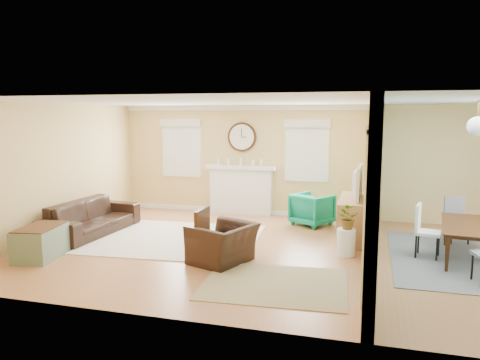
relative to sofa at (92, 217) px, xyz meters
name	(u,v)px	position (x,y,z in m)	size (l,w,h in m)	color
floor	(279,252)	(3.88, -0.24, -0.33)	(9.00, 9.00, 0.00)	#A56D44
wall_back	(305,162)	(3.88, 2.76, 0.97)	(9.00, 0.02, 2.60)	#DCB969
wall_front	(229,214)	(3.88, -3.24, 0.97)	(9.00, 0.02, 2.60)	#DCB969
wall_left	(55,170)	(-0.62, -0.24, 0.97)	(0.02, 6.00, 2.60)	#DCB969
ceiling	(281,101)	(3.88, -0.24, 2.27)	(9.00, 6.00, 0.02)	white
partition	(372,176)	(5.39, 0.04, 1.02)	(0.17, 6.00, 2.60)	#DCB969
fireplace	(241,189)	(2.38, 2.64, 0.26)	(1.70, 0.30, 1.17)	white
wall_clock	(242,137)	(2.38, 2.72, 1.52)	(0.70, 0.07, 0.70)	#40230F
window_left	(181,144)	(0.83, 2.71, 1.32)	(1.05, 0.13, 1.42)	white
window_right	(307,146)	(3.93, 2.71, 1.32)	(1.05, 0.13, 1.42)	white
pendant	(477,126)	(6.88, -0.24, 1.87)	(0.30, 0.30, 0.55)	gold
rug_cream	(176,239)	(1.80, 0.07, -0.33)	(3.09, 2.68, 0.02)	beige
rug_jute	(275,284)	(4.12, -1.80, -0.33)	(2.00, 1.64, 0.01)	#998B66
rug_grey	(474,260)	(7.05, 0.13, -0.33)	(2.62, 3.27, 0.01)	slate
sofa	(92,217)	(0.00, 0.00, 0.00)	(2.28, 0.89, 0.67)	black
eames_chair	(223,243)	(3.11, -1.06, -0.02)	(0.98, 0.85, 0.63)	black
green_chair	(312,209)	(4.18, 1.94, 0.01)	(0.74, 0.76, 0.69)	#00724B
trunk	(41,242)	(0.11, -1.65, -0.06)	(0.72, 1.02, 0.54)	#5C7058
credenza	(353,219)	(5.08, 0.99, 0.07)	(0.53, 1.57, 0.80)	#9C7144
tv	(353,182)	(5.06, 0.99, 0.78)	(1.08, 0.14, 0.62)	black
garden_stool	(346,242)	(5.00, -0.13, -0.10)	(0.32, 0.32, 0.46)	white
potted_plant	(347,218)	(5.00, -0.13, 0.32)	(0.34, 0.30, 0.38)	#337F33
dining_table	(475,243)	(7.05, 0.13, -0.03)	(1.72, 0.96, 0.61)	#40230F
dining_chair_n	(458,216)	(6.95, 1.24, 0.17)	(0.46, 0.46, 0.86)	slate
dining_chair_w	(428,227)	(6.32, 0.12, 0.19)	(0.47, 0.47, 0.90)	white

